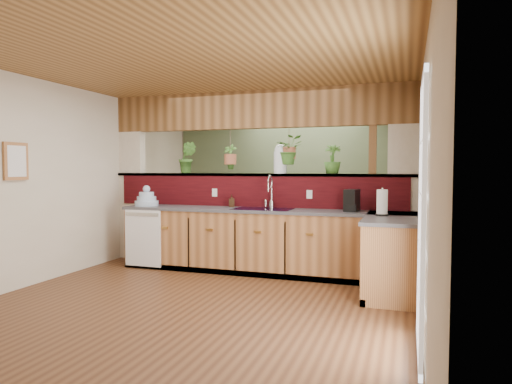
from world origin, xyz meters
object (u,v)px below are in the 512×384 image
(glass_jar, at_px, (280,159))
(shelving_console, at_px, (253,218))
(soap_dispenser, at_px, (232,201))
(dish_stack, at_px, (147,199))
(faucet, at_px, (270,190))
(paper_towel, at_px, (382,203))
(coffee_maker, at_px, (352,201))

(glass_jar, bearing_deg, shelving_console, 119.41)
(shelving_console, bearing_deg, soap_dispenser, -71.72)
(soap_dispenser, relative_size, glass_jar, 0.43)
(dish_stack, bearing_deg, faucet, 6.14)
(faucet, bearing_deg, soap_dispenser, 177.98)
(dish_stack, bearing_deg, paper_towel, -5.78)
(faucet, height_order, paper_towel, faucet)
(faucet, height_order, glass_jar, glass_jar)
(paper_towel, xyz_separation_m, shelving_console, (-2.55, 2.67, -0.55))
(coffee_maker, bearing_deg, dish_stack, -168.08)
(dish_stack, relative_size, glass_jar, 0.84)
(paper_towel, height_order, glass_jar, glass_jar)
(coffee_maker, distance_m, shelving_console, 3.15)
(faucet, xyz_separation_m, coffee_maker, (1.15, -0.13, -0.12))
(faucet, distance_m, soap_dispenser, 0.62)
(paper_towel, relative_size, shelving_console, 0.25)
(coffee_maker, height_order, paper_towel, paper_towel)
(dish_stack, bearing_deg, coffee_maker, 1.37)
(shelving_console, bearing_deg, paper_towel, -38.57)
(faucet, relative_size, shelving_console, 0.36)
(coffee_maker, height_order, shelving_console, coffee_maker)
(coffee_maker, bearing_deg, soap_dispenser, -174.40)
(dish_stack, xyz_separation_m, paper_towel, (3.45, -0.35, 0.06))
(glass_jar, distance_m, shelving_console, 2.44)
(shelving_console, bearing_deg, dish_stack, -103.40)
(soap_dispenser, height_order, glass_jar, glass_jar)
(dish_stack, relative_size, paper_towel, 1.06)
(coffee_maker, bearing_deg, glass_jar, 172.42)
(faucet, xyz_separation_m, glass_jar, (0.08, 0.22, 0.45))
(faucet, relative_size, coffee_maker, 1.63)
(dish_stack, bearing_deg, shelving_console, 68.81)
(faucet, xyz_separation_m, shelving_console, (-0.99, 2.12, -0.65))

